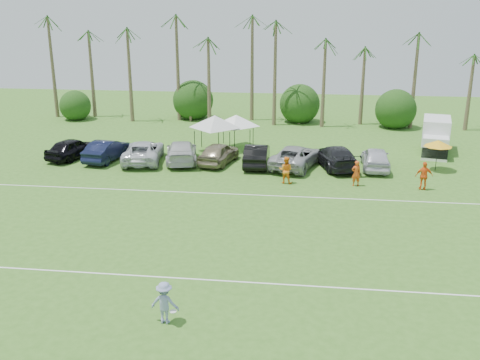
# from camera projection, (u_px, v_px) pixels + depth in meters

# --- Properties ---
(ground) EXTENTS (120.00, 120.00, 0.00)m
(ground) POSITION_uv_depth(u_px,v_px,m) (141.00, 299.00, 22.85)
(ground) COLOR #38691F
(ground) RESTS_ON ground
(field_lines) EXTENTS (80.00, 12.10, 0.01)m
(field_lines) POSITION_uv_depth(u_px,v_px,m) (183.00, 227.00, 30.41)
(field_lines) COLOR white
(field_lines) RESTS_ON ground
(palm_tree_0) EXTENTS (2.40, 2.40, 8.90)m
(palm_tree_0) POSITION_uv_depth(u_px,v_px,m) (47.00, 51.00, 59.10)
(palm_tree_0) COLOR brown
(palm_tree_0) RESTS_ON ground
(palm_tree_1) EXTENTS (2.40, 2.40, 9.90)m
(palm_tree_1) POSITION_uv_depth(u_px,v_px,m) (90.00, 43.00, 58.24)
(palm_tree_1) COLOR brown
(palm_tree_1) RESTS_ON ground
(palm_tree_2) EXTENTS (2.40, 2.40, 10.90)m
(palm_tree_2) POSITION_uv_depth(u_px,v_px,m) (134.00, 35.00, 57.40)
(palm_tree_2) COLOR brown
(palm_tree_2) RESTS_ON ground
(palm_tree_3) EXTENTS (2.40, 2.40, 11.90)m
(palm_tree_3) POSITION_uv_depth(u_px,v_px,m) (170.00, 27.00, 56.67)
(palm_tree_3) COLOR brown
(palm_tree_3) RESTS_ON ground
(palm_tree_4) EXTENTS (2.40, 2.40, 8.90)m
(palm_tree_4) POSITION_uv_depth(u_px,v_px,m) (207.00, 52.00, 56.98)
(palm_tree_4) COLOR brown
(palm_tree_4) RESTS_ON ground
(palm_tree_5) EXTENTS (2.40, 2.40, 9.90)m
(palm_tree_5) POSITION_uv_depth(u_px,v_px,m) (244.00, 44.00, 56.25)
(palm_tree_5) COLOR brown
(palm_tree_5) RESTS_ON ground
(palm_tree_6) EXTENTS (2.40, 2.40, 10.90)m
(palm_tree_6) POSITION_uv_depth(u_px,v_px,m) (283.00, 36.00, 55.52)
(palm_tree_6) COLOR brown
(palm_tree_6) RESTS_ON ground
(palm_tree_7) EXTENTS (2.40, 2.40, 11.90)m
(palm_tree_7) POSITION_uv_depth(u_px,v_px,m) (322.00, 28.00, 54.79)
(palm_tree_7) COLOR brown
(palm_tree_7) RESTS_ON ground
(palm_tree_8) EXTENTS (2.40, 2.40, 8.90)m
(palm_tree_8) POSITION_uv_depth(u_px,v_px,m) (370.00, 54.00, 54.98)
(palm_tree_8) COLOR brown
(palm_tree_8) RESTS_ON ground
(palm_tree_9) EXTENTS (2.40, 2.40, 9.90)m
(palm_tree_9) POSITION_uv_depth(u_px,v_px,m) (420.00, 46.00, 54.13)
(palm_tree_9) COLOR brown
(palm_tree_9) RESTS_ON ground
(palm_tree_10) EXTENTS (2.40, 2.40, 10.90)m
(palm_tree_10) POSITION_uv_depth(u_px,v_px,m) (473.00, 37.00, 53.28)
(palm_tree_10) COLOR brown
(palm_tree_10) RESTS_ON ground
(bush_tree_0) EXTENTS (4.00, 4.00, 4.00)m
(bush_tree_0) POSITION_uv_depth(u_px,v_px,m) (81.00, 101.00, 61.41)
(bush_tree_0) COLOR brown
(bush_tree_0) RESTS_ON ground
(bush_tree_1) EXTENTS (4.00, 4.00, 4.00)m
(bush_tree_1) POSITION_uv_depth(u_px,v_px,m) (192.00, 103.00, 59.89)
(bush_tree_1) COLOR brown
(bush_tree_1) RESTS_ON ground
(bush_tree_2) EXTENTS (4.00, 4.00, 4.00)m
(bush_tree_2) POSITION_uv_depth(u_px,v_px,m) (300.00, 106.00, 58.48)
(bush_tree_2) COLOR brown
(bush_tree_2) RESTS_ON ground
(bush_tree_3) EXTENTS (4.00, 4.00, 4.00)m
(bush_tree_3) POSITION_uv_depth(u_px,v_px,m) (393.00, 108.00, 57.30)
(bush_tree_3) COLOR brown
(bush_tree_3) RESTS_ON ground
(sideline_player_a) EXTENTS (0.76, 0.61, 1.83)m
(sideline_player_a) POSITION_uv_depth(u_px,v_px,m) (356.00, 173.00, 37.30)
(sideline_player_a) COLOR #E14F19
(sideline_player_a) RESTS_ON ground
(sideline_player_b) EXTENTS (1.07, 0.90, 1.95)m
(sideline_player_b) POSITION_uv_depth(u_px,v_px,m) (286.00, 170.00, 37.84)
(sideline_player_b) COLOR orange
(sideline_player_b) RESTS_ON ground
(sideline_player_c) EXTENTS (1.17, 0.50, 1.98)m
(sideline_player_c) POSITION_uv_depth(u_px,v_px,m) (424.00, 176.00, 36.47)
(sideline_player_c) COLOR orange
(sideline_player_c) RESTS_ON ground
(box_truck) EXTENTS (3.26, 5.96, 2.91)m
(box_truck) POSITION_uv_depth(u_px,v_px,m) (436.00, 135.00, 45.75)
(box_truck) COLOR white
(box_truck) RESTS_ON ground
(canopy_tent_left) EXTENTS (4.61, 4.61, 3.73)m
(canopy_tent_left) POSITION_uv_depth(u_px,v_px,m) (215.00, 115.00, 45.66)
(canopy_tent_left) COLOR black
(canopy_tent_left) RESTS_ON ground
(canopy_tent_right) EXTENTS (4.27, 4.27, 3.46)m
(canopy_tent_right) POSITION_uv_depth(u_px,v_px,m) (236.00, 115.00, 47.18)
(canopy_tent_right) COLOR black
(canopy_tent_right) RESTS_ON ground
(market_umbrella) EXTENTS (2.14, 2.14, 2.39)m
(market_umbrella) POSITION_uv_depth(u_px,v_px,m) (438.00, 143.00, 40.53)
(market_umbrella) COLOR black
(market_umbrella) RESTS_ON ground
(frisbee_player) EXTENTS (1.18, 0.74, 1.75)m
(frisbee_player) POSITION_uv_depth(u_px,v_px,m) (165.00, 303.00, 20.86)
(frisbee_player) COLOR #818DB7
(frisbee_player) RESTS_ON ground
(parked_car_0) EXTENTS (3.47, 5.43, 1.72)m
(parked_car_0) POSITION_uv_depth(u_px,v_px,m) (73.00, 148.00, 44.29)
(parked_car_0) COLOR black
(parked_car_0) RESTS_ON ground
(parked_car_1) EXTENTS (2.53, 5.42, 1.72)m
(parked_car_1) POSITION_uv_depth(u_px,v_px,m) (107.00, 150.00, 43.66)
(parked_car_1) COLOR black
(parked_car_1) RESTS_ON ground
(parked_car_2) EXTENTS (3.76, 6.55, 1.72)m
(parked_car_2) POSITION_uv_depth(u_px,v_px,m) (143.00, 151.00, 43.27)
(parked_car_2) COLOR silver
(parked_car_2) RESTS_ON ground
(parked_car_3) EXTENTS (3.60, 6.30, 1.72)m
(parked_car_3) POSITION_uv_depth(u_px,v_px,m) (181.00, 152.00, 43.24)
(parked_car_3) COLOR silver
(parked_car_3) RESTS_ON ground
(parked_car_4) EXTENTS (3.10, 5.37, 1.72)m
(parked_car_4) POSITION_uv_depth(u_px,v_px,m) (219.00, 153.00, 42.79)
(parked_car_4) COLOR #82775A
(parked_car_4) RESTS_ON ground
(parked_car_5) EXTENTS (1.93, 5.26, 1.72)m
(parked_car_5) POSITION_uv_depth(u_px,v_px,m) (257.00, 155.00, 42.25)
(parked_car_5) COLOR black
(parked_car_5) RESTS_ON ground
(parked_car_6) EXTENTS (4.48, 6.74, 1.72)m
(parked_car_6) POSITION_uv_depth(u_px,v_px,m) (296.00, 156.00, 41.80)
(parked_car_6) COLOR #A2A2A2
(parked_car_6) RESTS_ON ground
(parked_car_7) EXTENTS (3.90, 6.35, 1.72)m
(parked_car_7) POSITION_uv_depth(u_px,v_px,m) (335.00, 157.00, 41.71)
(parked_car_7) COLOR black
(parked_car_7) RESTS_ON ground
(parked_car_8) EXTENTS (2.22, 5.12, 1.72)m
(parked_car_8) POSITION_uv_depth(u_px,v_px,m) (376.00, 158.00, 41.31)
(parked_car_8) COLOR silver
(parked_car_8) RESTS_ON ground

